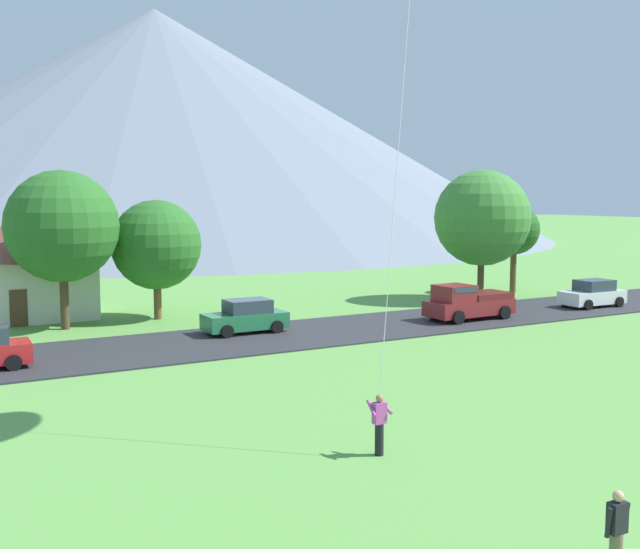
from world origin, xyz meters
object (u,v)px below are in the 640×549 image
(tree_near_left, at_px, (514,230))
(tree_near_right, at_px, (156,245))
(watcher_person, at_px, (617,533))
(pickup_truck_maroon_west_side, at_px, (467,302))
(house_left_center, at_px, (9,270))
(parked_car_green_mid_east, at_px, (246,317))
(tree_center, at_px, (62,227))
(parked_car_white_east_end, at_px, (593,294))
(tree_left_of_center, at_px, (482,218))

(tree_near_left, relative_size, tree_near_right, 0.94)
(watcher_person, bearing_deg, pickup_truck_maroon_west_side, 54.98)
(house_left_center, bearing_deg, parked_car_green_mid_east, -49.06)
(tree_center, relative_size, parked_car_white_east_end, 1.96)
(pickup_truck_maroon_west_side, bearing_deg, tree_center, 157.89)
(tree_left_of_center, distance_m, tree_near_right, 21.54)
(tree_left_of_center, relative_size, parked_car_green_mid_east, 2.07)
(tree_near_left, height_order, parked_car_green_mid_east, tree_near_left)
(tree_near_right, relative_size, watcher_person, 4.04)
(tree_left_of_center, relative_size, parked_car_white_east_end, 2.06)
(tree_near_left, relative_size, watcher_person, 3.81)
(pickup_truck_maroon_west_side, bearing_deg, parked_car_white_east_end, -0.28)
(house_left_center, xyz_separation_m, tree_center, (2.01, -5.36, 2.62))
(tree_near_right, bearing_deg, house_left_center, 148.06)
(house_left_center, relative_size, parked_car_green_mid_east, 2.22)
(tree_near_right, distance_m, parked_car_green_mid_east, 7.91)
(tree_center, relative_size, tree_near_right, 1.23)
(tree_near_right, bearing_deg, tree_left_of_center, -7.87)
(tree_near_right, bearing_deg, parked_car_white_east_end, -19.97)
(tree_near_left, xyz_separation_m, tree_near_right, (-26.07, 1.00, -0.30))
(tree_left_of_center, bearing_deg, tree_near_right, 172.13)
(tree_near_left, distance_m, tree_center, 31.32)
(tree_near_left, bearing_deg, parked_car_white_east_end, -97.28)
(tree_near_left, xyz_separation_m, tree_center, (-31.31, 0.16, 0.87))
(tree_center, bearing_deg, tree_near_right, 9.08)
(tree_center, relative_size, pickup_truck_maroon_west_side, 1.58)
(tree_center, relative_size, watcher_person, 4.97)
(tree_near_right, height_order, pickup_truck_maroon_west_side, tree_near_right)
(tree_left_of_center, xyz_separation_m, parked_car_green_mid_east, (-18.80, -3.77, -4.64))
(tree_left_of_center, bearing_deg, parked_car_green_mid_east, -168.68)
(house_left_center, bearing_deg, tree_near_right, -31.94)
(tree_center, height_order, parked_car_white_east_end, tree_center)
(house_left_center, bearing_deg, watcher_person, -81.15)
(tree_near_left, distance_m, watcher_person, 42.03)
(tree_near_left, xyz_separation_m, pickup_truck_maroon_west_side, (-11.09, -8.05, -3.47))
(parked_car_white_east_end, xyz_separation_m, watcher_person, (-26.51, -23.44, 0.01))
(parked_car_green_mid_east, distance_m, pickup_truck_maroon_west_side, 12.70)
(house_left_center, height_order, watcher_person, house_left_center)
(tree_center, height_order, parked_car_green_mid_east, tree_center)
(parked_car_white_east_end, height_order, watcher_person, parked_car_white_east_end)
(tree_near_left, relative_size, tree_left_of_center, 0.73)
(tree_left_of_center, relative_size, tree_center, 1.05)
(tree_near_left, relative_size, tree_center, 0.77)
(pickup_truck_maroon_west_side, bearing_deg, parked_car_green_mid_east, 169.39)
(tree_left_of_center, height_order, tree_center, tree_left_of_center)
(tree_near_left, distance_m, tree_near_right, 26.09)
(pickup_truck_maroon_west_side, bearing_deg, house_left_center, 148.60)
(tree_near_left, distance_m, pickup_truck_maroon_west_side, 14.14)
(tree_left_of_center, bearing_deg, tree_near_left, 22.18)
(watcher_person, bearing_deg, tree_near_right, 87.40)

